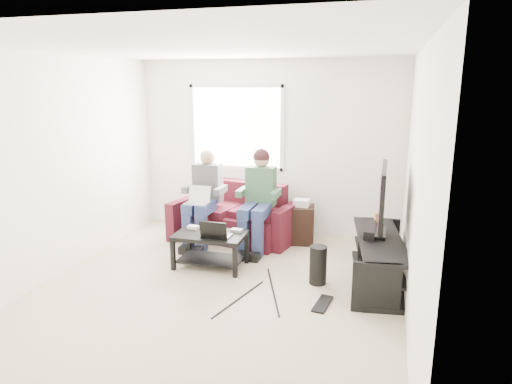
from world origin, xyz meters
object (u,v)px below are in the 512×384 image
Objects in this scene: coffee_table at (210,242)px; subwoofer at (318,265)px; tv_stand at (378,262)px; sofa at (237,218)px; tv at (382,197)px; end_table at (301,223)px.

subwoofer reaches higher than coffee_table.
subwoofer is (-0.66, -0.25, -0.01)m from tv_stand.
sofa is 1.13× the size of tv_stand.
tv reaches higher than sofa.
end_table reaches higher than subwoofer.
tv_stand is at bearing -88.53° from tv.
end_table is at bearing 52.06° from coffee_table.
subwoofer is at bearing -5.22° from coffee_table.
end_table is (0.93, 1.19, -0.03)m from coffee_table.
subwoofer is 1.39m from end_table.
coffee_table is 0.53× the size of tv_stand.
tv reaches higher than coffee_table.
coffee_table is at bearing -176.40° from tv_stand.
tv reaches higher than subwoofer.
sofa reaches higher than tv_stand.
subwoofer is at bearing -71.24° from end_table.
tv is at bearing 91.47° from tv_stand.
sofa is 4.23× the size of subwoofer.
sofa reaches higher than end_table.
sofa is at bearing 156.63° from tv.
coffee_table is at bearing -89.14° from sofa.
sofa is 1.11m from coffee_table.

